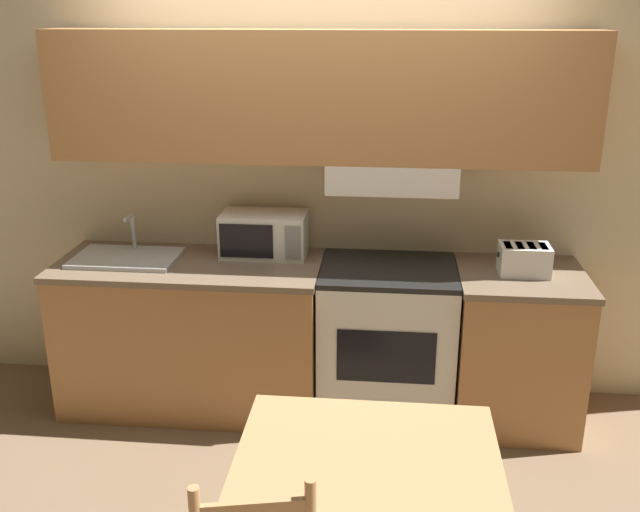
{
  "coord_description": "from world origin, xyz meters",
  "views": [
    {
      "loc": [
        0.4,
        -4.06,
        2.26
      ],
      "look_at": [
        0.05,
        -0.58,
        1.04
      ],
      "focal_mm": 40.0,
      "sensor_mm": 36.0,
      "label": 1
    }
  ],
  "objects": [
    {
      "name": "ground_plane",
      "position": [
        0.0,
        0.0,
        0.0
      ],
      "size": [
        16.0,
        16.0,
        0.0
      ],
      "primitive_type": "plane",
      "color": "#7F664C"
    },
    {
      "name": "wall_back",
      "position": [
        0.01,
        -0.07,
        1.53
      ],
      "size": [
        5.35,
        0.38,
        2.55
      ],
      "color": "beige",
      "rests_on": "ground_plane"
    },
    {
      "name": "lower_counter_main",
      "position": [
        -0.73,
        -0.33,
        0.45
      ],
      "size": [
        1.51,
        0.68,
        0.89
      ],
      "color": "#B27A47",
      "rests_on": "ground_plane"
    },
    {
      "name": "lower_counter_right_stub",
      "position": [
        1.14,
        -0.33,
        0.45
      ],
      "size": [
        0.69,
        0.68,
        0.89
      ],
      "color": "#B27A47",
      "rests_on": "ground_plane"
    },
    {
      "name": "stove_range",
      "position": [
        0.41,
        -0.31,
        0.45
      ],
      "size": [
        0.76,
        0.62,
        0.89
      ],
      "color": "white",
      "rests_on": "ground_plane"
    },
    {
      "name": "microwave",
      "position": [
        -0.32,
        -0.16,
        1.02
      ],
      "size": [
        0.49,
        0.29,
        0.25
      ],
      "color": "white",
      "rests_on": "lower_counter_main"
    },
    {
      "name": "toaster",
      "position": [
        1.14,
        -0.33,
        0.98
      ],
      "size": [
        0.28,
        0.19,
        0.16
      ],
      "color": "white",
      "rests_on": "lower_counter_right_stub"
    },
    {
      "name": "sink_basin",
      "position": [
        -1.09,
        -0.33,
        0.91
      ],
      "size": [
        0.59,
        0.39,
        0.24
      ],
      "color": "#B7BABF",
      "rests_on": "lower_counter_main"
    },
    {
      "name": "dining_table",
      "position": [
        0.35,
        -1.88,
        0.64
      ],
      "size": [
        0.95,
        0.76,
        0.75
      ],
      "color": "tan",
      "rests_on": "ground_plane"
    }
  ]
}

